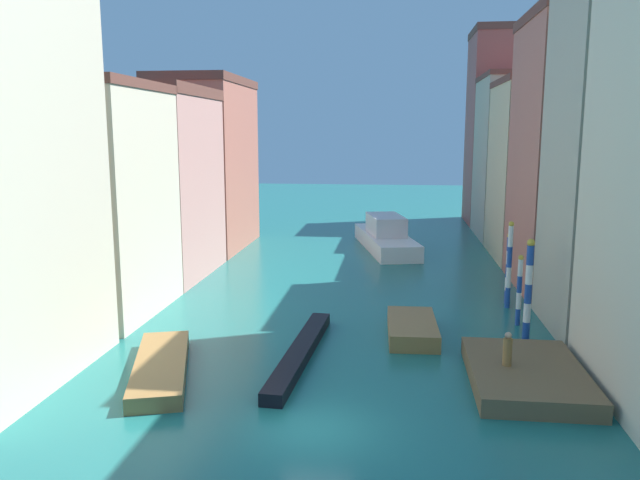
{
  "coord_description": "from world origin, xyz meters",
  "views": [
    {
      "loc": [
        2.58,
        -19.61,
        9.96
      ],
      "look_at": [
        -3.33,
        29.0,
        1.5
      ],
      "focal_mm": 35.02,
      "sensor_mm": 36.0,
      "label": 1
    }
  ],
  "objects_px": {
    "waterfront_dock": "(526,375)",
    "motorboat_0": "(161,367)",
    "mooring_pole_1": "(519,290)",
    "mooring_pole_2": "(509,264)",
    "mooring_pole_3": "(508,268)",
    "person_on_dock": "(507,350)",
    "gondola_black": "(300,352)",
    "mooring_pole_0": "(528,289)",
    "motorboat_1": "(412,328)",
    "vaporetto_white": "(386,237)"
  },
  "relations": [
    {
      "from": "mooring_pole_1",
      "to": "mooring_pole_3",
      "type": "xyz_separation_m",
      "value": [
        0.13,
        4.25,
        0.22
      ]
    },
    {
      "from": "mooring_pole_0",
      "to": "mooring_pole_2",
      "type": "distance_m",
      "value": 5.85
    },
    {
      "from": "waterfront_dock",
      "to": "mooring_pole_3",
      "type": "bearing_deg",
      "value": 84.11
    },
    {
      "from": "motorboat_1",
      "to": "vaporetto_white",
      "type": "bearing_deg",
      "value": 94.22
    },
    {
      "from": "motorboat_0",
      "to": "motorboat_1",
      "type": "distance_m",
      "value": 12.25
    },
    {
      "from": "vaporetto_white",
      "to": "motorboat_0",
      "type": "relative_size",
      "value": 1.71
    },
    {
      "from": "person_on_dock",
      "to": "mooring_pole_2",
      "type": "height_order",
      "value": "mooring_pole_2"
    },
    {
      "from": "motorboat_0",
      "to": "motorboat_1",
      "type": "height_order",
      "value": "motorboat_1"
    },
    {
      "from": "motorboat_1",
      "to": "gondola_black",
      "type": "bearing_deg",
      "value": -144.02
    },
    {
      "from": "waterfront_dock",
      "to": "person_on_dock",
      "type": "height_order",
      "value": "person_on_dock"
    },
    {
      "from": "mooring_pole_2",
      "to": "mooring_pole_3",
      "type": "distance_m",
      "value": 1.02
    },
    {
      "from": "motorboat_1",
      "to": "mooring_pole_2",
      "type": "bearing_deg",
      "value": 46.35
    },
    {
      "from": "person_on_dock",
      "to": "mooring_pole_2",
      "type": "relative_size",
      "value": 0.28
    },
    {
      "from": "person_on_dock",
      "to": "mooring_pole_1",
      "type": "distance_m",
      "value": 8.16
    },
    {
      "from": "mooring_pole_2",
      "to": "motorboat_0",
      "type": "bearing_deg",
      "value": -142.94
    },
    {
      "from": "mooring_pole_2",
      "to": "motorboat_0",
      "type": "relative_size",
      "value": 0.64
    },
    {
      "from": "mooring_pole_2",
      "to": "vaporetto_white",
      "type": "bearing_deg",
      "value": 112.44
    },
    {
      "from": "waterfront_dock",
      "to": "mooring_pole_1",
      "type": "height_order",
      "value": "mooring_pole_1"
    },
    {
      "from": "waterfront_dock",
      "to": "motorboat_0",
      "type": "bearing_deg",
      "value": -176.64
    },
    {
      "from": "mooring_pole_0",
      "to": "mooring_pole_3",
      "type": "distance_m",
      "value": 6.78
    },
    {
      "from": "motorboat_0",
      "to": "mooring_pole_2",
      "type": "bearing_deg",
      "value": 37.06
    },
    {
      "from": "mooring_pole_1",
      "to": "motorboat_0",
      "type": "relative_size",
      "value": 0.48
    },
    {
      "from": "person_on_dock",
      "to": "mooring_pole_3",
      "type": "distance_m",
      "value": 12.36
    },
    {
      "from": "waterfront_dock",
      "to": "gondola_black",
      "type": "bearing_deg",
      "value": 169.37
    },
    {
      "from": "vaporetto_white",
      "to": "mooring_pole_1",
      "type": "bearing_deg",
      "value": -70.92
    },
    {
      "from": "waterfront_dock",
      "to": "person_on_dock",
      "type": "bearing_deg",
      "value": 178.99
    },
    {
      "from": "mooring_pole_0",
      "to": "person_on_dock",
      "type": "bearing_deg",
      "value": -108.66
    },
    {
      "from": "mooring_pole_0",
      "to": "gondola_black",
      "type": "height_order",
      "value": "mooring_pole_0"
    },
    {
      "from": "person_on_dock",
      "to": "motorboat_0",
      "type": "distance_m",
      "value": 14.2
    },
    {
      "from": "motorboat_0",
      "to": "motorboat_1",
      "type": "relative_size",
      "value": 1.51
    },
    {
      "from": "waterfront_dock",
      "to": "motorboat_1",
      "type": "height_order",
      "value": "motorboat_1"
    },
    {
      "from": "mooring_pole_1",
      "to": "vaporetto_white",
      "type": "height_order",
      "value": "mooring_pole_1"
    },
    {
      "from": "vaporetto_white",
      "to": "gondola_black",
      "type": "relative_size",
      "value": 1.26
    },
    {
      "from": "waterfront_dock",
      "to": "mooring_pole_1",
      "type": "bearing_deg",
      "value": 81.93
    },
    {
      "from": "waterfront_dock",
      "to": "motorboat_0",
      "type": "height_order",
      "value": "waterfront_dock"
    },
    {
      "from": "mooring_pole_2",
      "to": "mooring_pole_3",
      "type": "relative_size",
      "value": 1.2
    },
    {
      "from": "mooring_pole_3",
      "to": "gondola_black",
      "type": "height_order",
      "value": "mooring_pole_3"
    },
    {
      "from": "mooring_pole_1",
      "to": "motorboat_0",
      "type": "height_order",
      "value": "mooring_pole_1"
    },
    {
      "from": "waterfront_dock",
      "to": "gondola_black",
      "type": "xyz_separation_m",
      "value": [
        -9.44,
        1.77,
        -0.1
      ]
    },
    {
      "from": "mooring_pole_3",
      "to": "vaporetto_white",
      "type": "bearing_deg",
      "value": 113.83
    },
    {
      "from": "person_on_dock",
      "to": "motorboat_0",
      "type": "bearing_deg",
      "value": -176.4
    },
    {
      "from": "waterfront_dock",
      "to": "motorboat_1",
      "type": "xyz_separation_m",
      "value": [
        -4.4,
        5.43,
        0.04
      ]
    },
    {
      "from": "motorboat_0",
      "to": "mooring_pole_0",
      "type": "bearing_deg",
      "value": 21.52
    },
    {
      "from": "mooring_pole_0",
      "to": "motorboat_1",
      "type": "bearing_deg",
      "value": 179.87
    },
    {
      "from": "mooring_pole_0",
      "to": "motorboat_0",
      "type": "xyz_separation_m",
      "value": [
        -15.96,
        -6.29,
        -2.24
      ]
    },
    {
      "from": "mooring_pole_0",
      "to": "motorboat_1",
      "type": "xyz_separation_m",
      "value": [
        -5.45,
        0.01,
        -2.16
      ]
    },
    {
      "from": "mooring_pole_1",
      "to": "motorboat_0",
      "type": "bearing_deg",
      "value": -151.23
    },
    {
      "from": "motorboat_1",
      "to": "waterfront_dock",
      "type": "bearing_deg",
      "value": -50.94
    },
    {
      "from": "gondola_black",
      "to": "mooring_pole_0",
      "type": "bearing_deg",
      "value": 19.16
    },
    {
      "from": "waterfront_dock",
      "to": "motorboat_1",
      "type": "distance_m",
      "value": 6.99
    }
  ]
}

